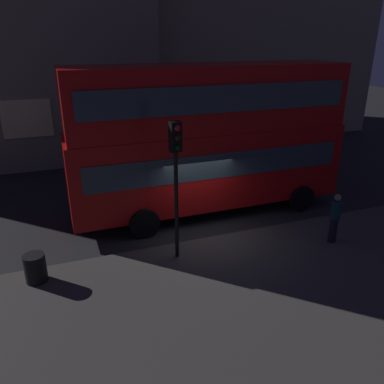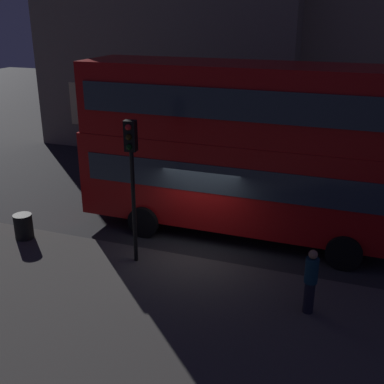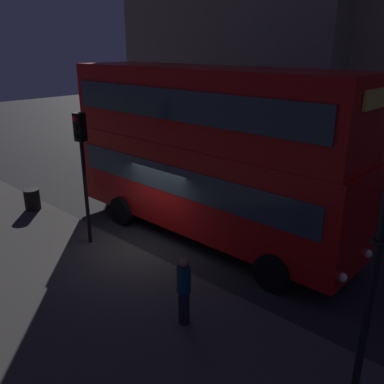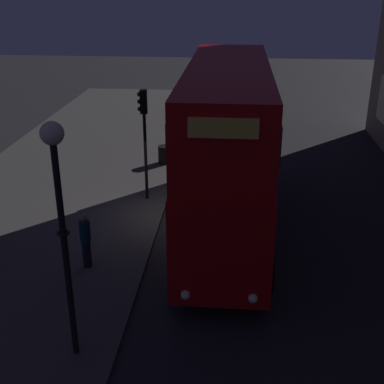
# 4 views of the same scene
# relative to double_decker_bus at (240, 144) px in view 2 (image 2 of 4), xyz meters

# --- Properties ---
(ground_plane) EXTENTS (80.00, 80.00, 0.00)m
(ground_plane) POSITION_rel_double_decker_bus_xyz_m (-0.87, -1.78, -3.13)
(ground_plane) COLOR #232326
(sidewalk_slab) EXTENTS (44.00, 8.91, 0.12)m
(sidewalk_slab) POSITION_rel_double_decker_bus_xyz_m (-0.87, -6.73, -3.07)
(sidewalk_slab) COLOR #423F3D
(sidewalk_slab) RESTS_ON ground
(double_decker_bus) EXTENTS (10.53, 2.88, 5.62)m
(double_decker_bus) POSITION_rel_double_decker_bus_xyz_m (0.00, 0.00, 0.00)
(double_decker_bus) COLOR #B20F0F
(double_decker_bus) RESTS_ON ground
(traffic_light_near_kerb) EXTENTS (0.35, 0.38, 4.23)m
(traffic_light_near_kerb) POSITION_rel_double_decker_bus_xyz_m (-2.27, -3.10, 0.02)
(traffic_light_near_kerb) COLOR black
(traffic_light_near_kerb) RESTS_ON sidewalk_slab
(pedestrian) EXTENTS (0.32, 0.32, 1.70)m
(pedestrian) POSITION_rel_double_decker_bus_xyz_m (2.88, -3.99, -2.13)
(pedestrian) COLOR black
(pedestrian) RESTS_ON sidewalk_slab
(litter_bin) EXTENTS (0.60, 0.60, 0.82)m
(litter_bin) POSITION_rel_double_decker_bus_xyz_m (-6.37, -2.96, -2.60)
(litter_bin) COLOR black
(litter_bin) RESTS_ON sidewalk_slab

